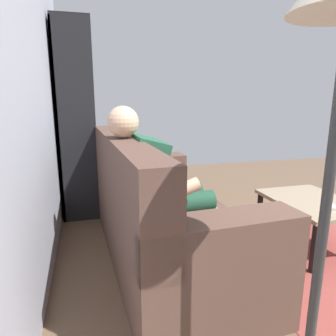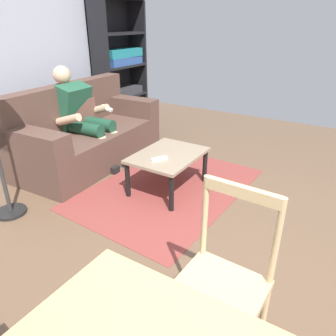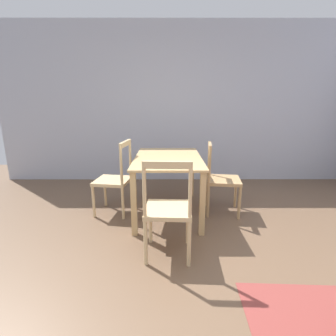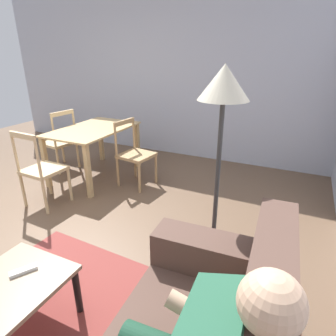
# 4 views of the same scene
# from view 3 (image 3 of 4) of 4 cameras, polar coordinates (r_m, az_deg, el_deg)

# --- Properties ---
(ground_plane) EXTENTS (8.29, 8.29, 0.00)m
(ground_plane) POSITION_cam_3_polar(r_m,az_deg,el_deg) (2.14, 4.64, -26.51)
(ground_plane) COLOR brown
(wall_side) EXTENTS (0.12, 6.29, 2.74)m
(wall_side) POSITION_cam_3_polar(r_m,az_deg,el_deg) (4.64, 1.89, 14.06)
(wall_side) COLOR #ABB0BE
(wall_side) RESTS_ON ground_plane
(dining_table) EXTENTS (1.31, 0.83, 0.74)m
(dining_table) POSITION_cam_3_polar(r_m,az_deg,el_deg) (3.21, -0.00, 0.48)
(dining_table) COLOR tan
(dining_table) RESTS_ON ground_plane
(dining_chair_near_wall) EXTENTS (0.47, 0.47, 0.91)m
(dining_chair_near_wall) POSITION_cam_3_polar(r_m,az_deg,el_deg) (3.33, 11.86, -2.55)
(dining_chair_near_wall) COLOR tan
(dining_chair_near_wall) RESTS_ON ground_plane
(dining_chair_facing_couch) EXTENTS (0.44, 0.44, 0.95)m
(dining_chair_facing_couch) POSITION_cam_3_polar(r_m,az_deg,el_deg) (2.33, 0.01, -9.43)
(dining_chair_facing_couch) COLOR #D1B27F
(dining_chair_facing_couch) RESTS_ON ground_plane
(dining_chair_by_doorway) EXTENTS (0.48, 0.48, 0.95)m
(dining_chair_by_doorway) POSITION_cam_3_polar(r_m,az_deg,el_deg) (3.32, -11.88, -2.58)
(dining_chair_by_doorway) COLOR #D1B27F
(dining_chair_by_doorway) RESTS_ON ground_plane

